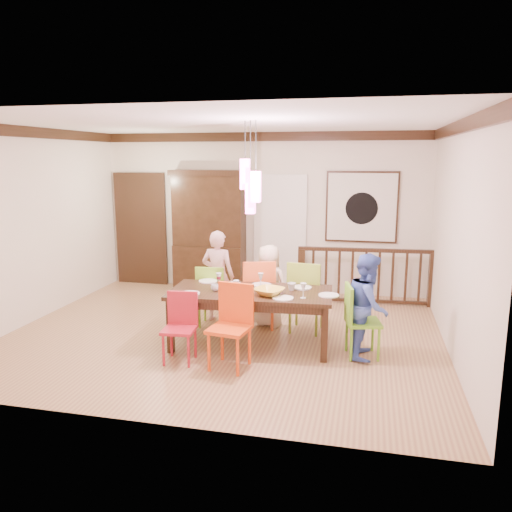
% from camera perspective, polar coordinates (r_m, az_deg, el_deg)
% --- Properties ---
extents(floor, '(6.00, 6.00, 0.00)m').
position_cam_1_polar(floor, '(7.18, -3.60, -8.81)').
color(floor, '#946647').
rests_on(floor, ground).
extents(ceiling, '(6.00, 6.00, 0.00)m').
position_cam_1_polar(ceiling, '(6.77, -3.91, 14.94)').
color(ceiling, white).
rests_on(ceiling, wall_back).
extents(wall_back, '(6.00, 0.00, 6.00)m').
position_cam_1_polar(wall_back, '(9.23, 0.67, 4.95)').
color(wall_back, beige).
rests_on(wall_back, floor).
extents(wall_left, '(0.00, 5.00, 5.00)m').
position_cam_1_polar(wall_left, '(8.19, -24.33, 3.15)').
color(wall_left, beige).
rests_on(wall_left, floor).
extents(wall_right, '(0.00, 5.00, 5.00)m').
position_cam_1_polar(wall_right, '(6.64, 21.95, 1.66)').
color(wall_right, beige).
rests_on(wall_right, floor).
extents(crown_molding, '(6.00, 5.00, 0.16)m').
position_cam_1_polar(crown_molding, '(6.76, -3.90, 14.26)').
color(crown_molding, black).
rests_on(crown_molding, wall_back).
extents(panel_door, '(1.04, 0.07, 2.24)m').
position_cam_1_polar(panel_door, '(10.01, -12.96, 2.85)').
color(panel_door, black).
rests_on(panel_door, wall_back).
extents(white_doorway, '(0.97, 0.05, 2.22)m').
position_cam_1_polar(white_doorway, '(9.18, 2.76, 2.38)').
color(white_doorway, silver).
rests_on(white_doorway, wall_back).
extents(painting, '(1.25, 0.06, 1.25)m').
position_cam_1_polar(painting, '(8.97, 11.98, 5.48)').
color(painting, black).
rests_on(painting, wall_back).
extents(pendant_cluster, '(0.27, 0.21, 1.14)m').
position_cam_1_polar(pendant_cluster, '(6.29, -0.63, 8.01)').
color(pendant_cluster, '#FF4CB0').
rests_on(pendant_cluster, ceiling).
extents(dining_table, '(2.16, 1.10, 0.75)m').
position_cam_1_polar(dining_table, '(6.53, -0.60, -4.70)').
color(dining_table, black).
rests_on(dining_table, floor).
extents(chair_far_left, '(0.45, 0.45, 0.92)m').
position_cam_1_polar(chair_far_left, '(7.39, -4.95, -3.97)').
color(chair_far_left, '#81BE2E').
rests_on(chair_far_left, floor).
extents(chair_far_mid, '(0.58, 0.58, 1.03)m').
position_cam_1_polar(chair_far_mid, '(7.26, 0.24, -3.72)').
color(chair_far_mid, orange).
rests_on(chair_far_mid, floor).
extents(chair_far_right, '(0.51, 0.51, 1.03)m').
position_cam_1_polar(chair_far_right, '(7.14, 5.81, -3.99)').
color(chair_far_right, '#85A62E').
rests_on(chair_far_right, floor).
extents(chair_near_left, '(0.41, 0.41, 0.84)m').
position_cam_1_polar(chair_near_left, '(6.14, -8.79, -7.68)').
color(chair_near_left, '#AA1A28').
rests_on(chair_near_left, floor).
extents(chair_near_mid, '(0.51, 0.51, 0.99)m').
position_cam_1_polar(chair_near_mid, '(5.88, -3.07, -7.54)').
color(chair_near_mid, '#E14712').
rests_on(chair_near_mid, floor).
extents(chair_end_right, '(0.49, 0.49, 0.92)m').
position_cam_1_polar(chair_end_right, '(6.37, 12.16, -6.72)').
color(chair_end_right, '#69B625').
rests_on(chair_end_right, floor).
extents(china_hutch, '(1.41, 0.46, 2.23)m').
position_cam_1_polar(china_hutch, '(9.33, -5.37, 2.92)').
color(china_hutch, black).
rests_on(china_hutch, floor).
extents(balustrade, '(2.30, 0.24, 0.96)m').
position_cam_1_polar(balustrade, '(8.65, 12.41, -2.14)').
color(balustrade, black).
rests_on(balustrade, floor).
extents(person_far_left, '(0.54, 0.38, 1.39)m').
position_cam_1_polar(person_far_left, '(7.55, -4.36, -2.30)').
color(person_far_left, '#FFC2C7').
rests_on(person_far_left, floor).
extents(person_far_mid, '(0.68, 0.53, 1.22)m').
position_cam_1_polar(person_far_mid, '(7.32, 1.47, -3.42)').
color(person_far_mid, beige).
rests_on(person_far_mid, floor).
extents(person_end_right, '(0.53, 0.66, 1.31)m').
position_cam_1_polar(person_end_right, '(6.35, 12.70, -5.56)').
color(person_end_right, '#4665C6').
rests_on(person_end_right, floor).
extents(serving_bowl, '(0.46, 0.46, 0.09)m').
position_cam_1_polar(serving_bowl, '(6.31, 1.52, -4.08)').
color(serving_bowl, gold).
rests_on(serving_bowl, dining_table).
extents(small_bowl, '(0.24, 0.24, 0.06)m').
position_cam_1_polar(small_bowl, '(6.66, -2.60, -3.38)').
color(small_bowl, white).
rests_on(small_bowl, dining_table).
extents(cup_left, '(0.12, 0.12, 0.09)m').
position_cam_1_polar(cup_left, '(6.51, -4.68, -3.63)').
color(cup_left, silver).
rests_on(cup_left, dining_table).
extents(cup_right, '(0.14, 0.14, 0.10)m').
position_cam_1_polar(cup_right, '(6.52, 4.09, -3.52)').
color(cup_right, silver).
rests_on(cup_right, dining_table).
extents(plate_far_left, '(0.26, 0.26, 0.01)m').
position_cam_1_polar(plate_far_left, '(7.01, -5.51, -2.87)').
color(plate_far_left, white).
rests_on(plate_far_left, dining_table).
extents(plate_far_mid, '(0.26, 0.26, 0.01)m').
position_cam_1_polar(plate_far_mid, '(6.79, 0.64, -3.30)').
color(plate_far_mid, white).
rests_on(plate_far_mid, dining_table).
extents(plate_far_right, '(0.26, 0.26, 0.01)m').
position_cam_1_polar(plate_far_right, '(6.67, 5.27, -3.60)').
color(plate_far_right, white).
rests_on(plate_far_right, dining_table).
extents(plate_near_left, '(0.26, 0.26, 0.01)m').
position_cam_1_polar(plate_near_left, '(6.41, -7.59, -4.26)').
color(plate_near_left, white).
rests_on(plate_near_left, dining_table).
extents(plate_near_mid, '(0.26, 0.26, 0.01)m').
position_cam_1_polar(plate_near_mid, '(6.16, 3.10, -4.83)').
color(plate_near_mid, white).
rests_on(plate_near_mid, dining_table).
extents(plate_end_right, '(0.26, 0.26, 0.01)m').
position_cam_1_polar(plate_end_right, '(6.34, 8.32, -4.45)').
color(plate_end_right, white).
rests_on(plate_end_right, dining_table).
extents(wine_glass_a, '(0.08, 0.08, 0.19)m').
position_cam_1_polar(wine_glass_a, '(6.70, -4.27, -2.74)').
color(wine_glass_a, '#590C19').
rests_on(wine_glass_a, dining_table).
extents(wine_glass_b, '(0.08, 0.08, 0.19)m').
position_cam_1_polar(wine_glass_b, '(6.67, 0.54, -2.77)').
color(wine_glass_b, silver).
rests_on(wine_glass_b, dining_table).
extents(wine_glass_c, '(0.08, 0.08, 0.19)m').
position_cam_1_polar(wine_glass_c, '(6.29, -2.27, -3.65)').
color(wine_glass_c, '#590C19').
rests_on(wine_glass_c, dining_table).
extents(wine_glass_d, '(0.08, 0.08, 0.19)m').
position_cam_1_polar(wine_glass_d, '(6.18, 5.43, -3.97)').
color(wine_glass_d, silver).
rests_on(wine_glass_d, dining_table).
extents(napkin, '(0.18, 0.14, 0.01)m').
position_cam_1_polar(napkin, '(6.23, -2.28, -4.64)').
color(napkin, '#D83359').
rests_on(napkin, dining_table).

